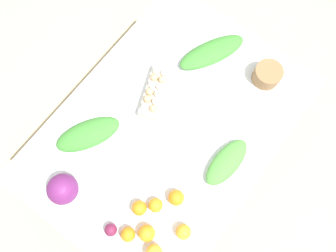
% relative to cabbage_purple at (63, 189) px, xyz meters
% --- Properties ---
extents(ground_plane, '(8.00, 8.00, 0.00)m').
position_rel_cabbage_purple_xyz_m(ground_plane, '(0.57, -0.20, -0.78)').
color(ground_plane, '#C6B289').
extents(dining_table, '(1.47, 1.06, 0.70)m').
position_rel_cabbage_purple_xyz_m(dining_table, '(0.57, -0.20, -0.15)').
color(dining_table, silver).
rests_on(dining_table, ground_plane).
extents(cabbage_purple, '(0.15, 0.15, 0.15)m').
position_rel_cabbage_purple_xyz_m(cabbage_purple, '(0.00, 0.00, 0.00)').
color(cabbage_purple, '#6B2366').
rests_on(cabbage_purple, dining_table).
extents(egg_carton, '(0.31, 0.20, 0.09)m').
position_rel_cabbage_purple_xyz_m(egg_carton, '(0.67, -0.04, -0.03)').
color(egg_carton, beige).
rests_on(egg_carton, dining_table).
extents(paper_bag, '(0.15, 0.15, 0.09)m').
position_rel_cabbage_purple_xyz_m(paper_bag, '(1.11, -0.46, -0.03)').
color(paper_bag, olive).
rests_on(paper_bag, dining_table).
extents(greens_bunch_kale, '(0.41, 0.30, 0.07)m').
position_rel_cabbage_purple_xyz_m(greens_bunch_kale, '(1.05, -0.14, -0.04)').
color(greens_bunch_kale, '#3D8433').
rests_on(greens_bunch_kale, dining_table).
extents(greens_bunch_beet_tops, '(0.37, 0.29, 0.08)m').
position_rel_cabbage_purple_xyz_m(greens_bunch_beet_tops, '(0.28, 0.09, -0.03)').
color(greens_bunch_beet_tops, '#3D8433').
rests_on(greens_bunch_beet_tops, dining_table).
extents(greens_bunch_scallion, '(0.30, 0.14, 0.06)m').
position_rel_cabbage_purple_xyz_m(greens_bunch_scallion, '(0.59, -0.55, -0.04)').
color(greens_bunch_scallion, '#4C933D').
rests_on(greens_bunch_scallion, dining_table).
extents(beet_root, '(0.06, 0.06, 0.06)m').
position_rel_cabbage_purple_xyz_m(beet_root, '(-0.01, -0.30, -0.04)').
color(beet_root, maroon).
rests_on(beet_root, dining_table).
extents(orange_0, '(0.08, 0.08, 0.08)m').
position_rel_cabbage_purple_xyz_m(orange_0, '(0.08, -0.44, -0.03)').
color(orange_0, orange).
rests_on(orange_0, dining_table).
extents(orange_1, '(0.07, 0.07, 0.07)m').
position_rel_cabbage_purple_xyz_m(orange_1, '(0.21, -0.40, -0.04)').
color(orange_1, orange).
rests_on(orange_1, dining_table).
extents(orange_2, '(0.07, 0.07, 0.07)m').
position_rel_cabbage_purple_xyz_m(orange_2, '(0.02, -0.37, -0.04)').
color(orange_2, orange).
rests_on(orange_2, dining_table).
extents(orange_3, '(0.07, 0.07, 0.07)m').
position_rel_cabbage_purple_xyz_m(orange_3, '(0.19, -0.58, -0.04)').
color(orange_3, orange).
rests_on(orange_3, dining_table).
extents(orange_5, '(0.07, 0.07, 0.07)m').
position_rel_cabbage_purple_xyz_m(orange_5, '(0.15, -0.34, -0.04)').
color(orange_5, orange).
rests_on(orange_5, dining_table).
extents(orange_6, '(0.08, 0.08, 0.08)m').
position_rel_cabbage_purple_xyz_m(orange_6, '(0.30, -0.45, -0.04)').
color(orange_6, orange).
rests_on(orange_6, dining_table).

